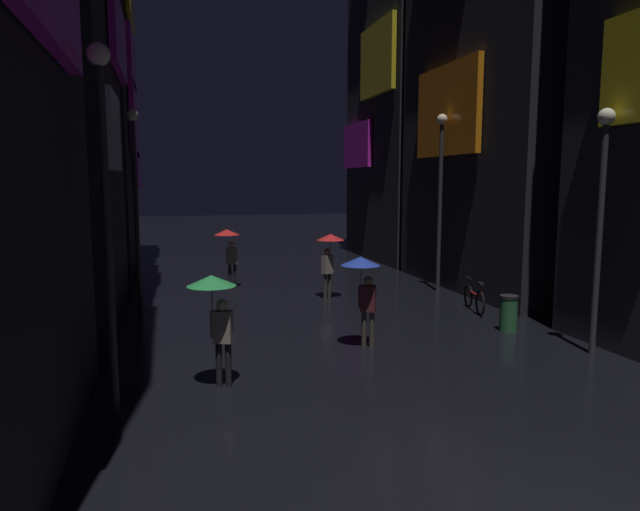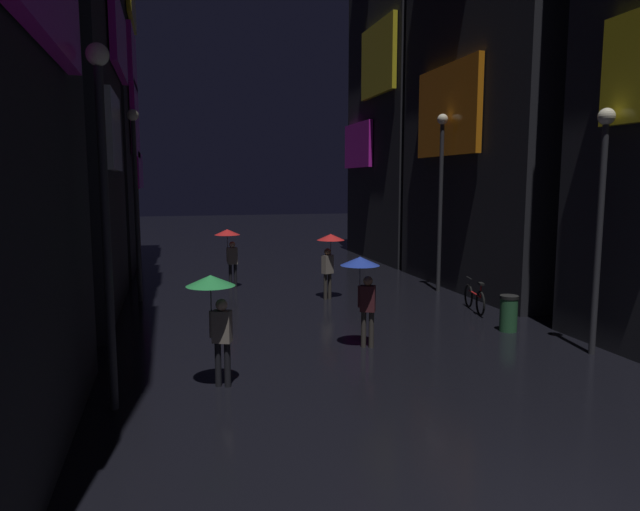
% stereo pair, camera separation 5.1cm
% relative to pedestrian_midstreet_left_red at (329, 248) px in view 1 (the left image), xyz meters
% --- Properties ---
extents(building_left_far, '(4.25, 7.89, 15.43)m').
position_rel_pedestrian_midstreet_left_red_xyz_m(building_left_far, '(-8.45, 9.06, 6.05)').
color(building_left_far, black).
rests_on(building_left_far, ground).
extents(building_right_mid, '(4.25, 8.57, 16.96)m').
position_rel_pedestrian_midstreet_left_red_xyz_m(building_right_mid, '(6.50, 0.42, 6.81)').
color(building_right_mid, black).
rests_on(building_right_mid, ground).
extents(building_right_far, '(4.25, 7.28, 18.53)m').
position_rel_pedestrian_midstreet_left_red_xyz_m(building_right_far, '(6.49, 8.77, 7.60)').
color(building_right_far, black).
rests_on(building_right_far, ground).
extents(pedestrian_midstreet_left_red, '(0.90, 0.90, 2.12)m').
position_rel_pedestrian_midstreet_left_red_xyz_m(pedestrian_midstreet_left_red, '(0.00, 0.00, 0.00)').
color(pedestrian_midstreet_left_red, '#38332D').
rests_on(pedestrian_midstreet_left_red, ground).
extents(pedestrian_foreground_left_red, '(0.90, 0.90, 2.12)m').
position_rel_pedestrian_midstreet_left_red_xyz_m(pedestrian_foreground_left_red, '(-2.97, 2.75, 0.00)').
color(pedestrian_foreground_left_red, black).
rests_on(pedestrian_foreground_left_red, ground).
extents(pedestrian_far_right_blue, '(0.90, 0.90, 2.12)m').
position_rel_pedestrian_midstreet_left_red_xyz_m(pedestrian_far_right_blue, '(-0.78, -5.52, 0.00)').
color(pedestrian_far_right_blue, '#38332D').
rests_on(pedestrian_far_right_blue, ground).
extents(pedestrian_near_crossing_green, '(0.90, 0.90, 2.12)m').
position_rel_pedestrian_midstreet_left_red_xyz_m(pedestrian_near_crossing_green, '(-4.24, -7.24, 0.00)').
color(pedestrian_near_crossing_green, black).
rests_on(pedestrian_near_crossing_green, ground).
extents(bicycle_parked_at_storefront, '(0.44, 1.79, 0.96)m').
position_rel_pedestrian_midstreet_left_red_xyz_m(bicycle_parked_at_storefront, '(3.61, -2.90, -1.28)').
color(bicycle_parked_at_storefront, black).
rests_on(bicycle_parked_at_storefront, ground).
extents(streetlamp_left_near, '(0.36, 0.36, 5.96)m').
position_rel_pedestrian_midstreet_left_red_xyz_m(streetlamp_left_near, '(-5.98, -7.87, 2.02)').
color(streetlamp_left_near, '#2D2D33').
rests_on(streetlamp_left_near, ground).
extents(streetlamp_right_far, '(0.36, 0.36, 6.07)m').
position_rel_pedestrian_midstreet_left_red_xyz_m(streetlamp_right_far, '(4.02, 0.26, 2.08)').
color(streetlamp_right_far, '#2D2D33').
rests_on(streetlamp_right_far, ground).
extents(streetlamp_left_far, '(0.36, 0.36, 6.02)m').
position_rel_pedestrian_midstreet_left_red_xyz_m(streetlamp_left_far, '(-5.98, 1.17, 2.05)').
color(streetlamp_left_far, '#2D2D33').
rests_on(streetlamp_left_far, ground).
extents(streetlamp_right_near, '(0.36, 0.36, 5.36)m').
position_rel_pedestrian_midstreet_left_red_xyz_m(streetlamp_right_near, '(4.02, -7.29, 1.69)').
color(streetlamp_right_near, '#2D2D33').
rests_on(streetlamp_right_near, ground).
extents(trash_bin, '(0.46, 0.46, 0.93)m').
position_rel_pedestrian_midstreet_left_red_xyz_m(trash_bin, '(3.32, -5.11, -1.20)').
color(trash_bin, '#265933').
rests_on(trash_bin, ground).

